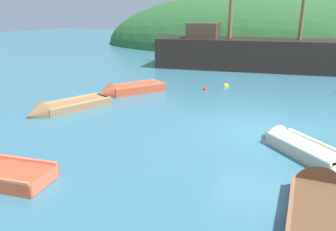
{
  "coord_description": "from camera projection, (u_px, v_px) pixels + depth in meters",
  "views": [
    {
      "loc": [
        1.39,
        -10.88,
        3.98
      ],
      "look_at": [
        -3.15,
        -0.42,
        0.3
      ],
      "focal_mm": 34.1,
      "sensor_mm": 36.0,
      "label": 1
    }
  ],
  "objects": [
    {
      "name": "buoy_red",
      "position": [
        206.0,
        90.0,
        17.25
      ],
      "size": [
        0.3,
        0.3,
        0.3
      ],
      "primitive_type": "sphere",
      "color": "red",
      "rests_on": "ground"
    },
    {
      "name": "rowboat_portside",
      "position": [
        319.0,
        202.0,
        6.88
      ],
      "size": [
        1.22,
        2.97,
        1.15
      ],
      "rotation": [
        0.0,
        0.0,
        1.57
      ],
      "color": "brown",
      "rests_on": "ground"
    },
    {
      "name": "rowboat_near_dock",
      "position": [
        128.0,
        91.0,
        16.48
      ],
      "size": [
        2.89,
        3.55,
        1.03
      ],
      "rotation": [
        0.0,
        0.0,
        4.11
      ],
      "color": "#C64C2D",
      "rests_on": "ground"
    },
    {
      "name": "rowboat_center",
      "position": [
        63.0,
        109.0,
        13.55
      ],
      "size": [
        2.44,
        3.77,
        1.08
      ],
      "rotation": [
        0.0,
        0.0,
        4.31
      ],
      "color": "#9E7047",
      "rests_on": "ground"
    },
    {
      "name": "shore_hill",
      "position": [
        275.0,
        48.0,
        37.75
      ],
      "size": [
        44.19,
        20.86,
        13.5
      ],
      "primitive_type": "ellipsoid",
      "color": "#2D602D",
      "rests_on": "ground"
    },
    {
      "name": "sailing_ship",
      "position": [
        257.0,
        57.0,
        23.68
      ],
      "size": [
        17.66,
        6.1,
        13.3
      ],
      "rotation": [
        0.0,
        0.0,
        0.13
      ],
      "color": "black",
      "rests_on": "ground"
    },
    {
      "name": "ground_plane",
      "position": [
        255.0,
        131.0,
        11.25
      ],
      "size": [
        120.0,
        120.0,
        0.0
      ],
      "primitive_type": "plane",
      "color": "teal"
    },
    {
      "name": "rowboat_outer_left",
      "position": [
        295.0,
        147.0,
        9.67
      ],
      "size": [
        2.85,
        2.79,
        0.89
      ],
      "rotation": [
        0.0,
        0.0,
        2.38
      ],
      "color": "beige",
      "rests_on": "ground"
    },
    {
      "name": "buoy_yellow",
      "position": [
        226.0,
        86.0,
        18.09
      ],
      "size": [
        0.35,
        0.35,
        0.35
      ],
      "primitive_type": "sphere",
      "color": "yellow",
      "rests_on": "ground"
    }
  ]
}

